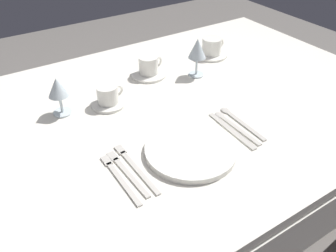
{
  "coord_description": "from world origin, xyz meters",
  "views": [
    {
      "loc": [
        -0.5,
        -0.84,
        1.39
      ],
      "look_at": [
        -0.03,
        -0.11,
        0.76
      ],
      "focal_mm": 37.2,
      "sensor_mm": 36.0,
      "label": 1
    }
  ],
  "objects_px": {
    "wine_glass_left": "(197,50)",
    "coffee_cup_left": "(149,65)",
    "dinner_knife": "(232,131)",
    "spoon_soup": "(231,124)",
    "fork_outer": "(135,166)",
    "spoon_dessert": "(237,119)",
    "dinner_plate": "(191,150)",
    "coffee_cup_far": "(212,46)",
    "wine_glass_centre": "(58,89)",
    "fork_inner": "(126,171)",
    "coffee_cup_right": "(108,94)",
    "fork_salad": "(119,177)"
  },
  "relations": [
    {
      "from": "dinner_knife",
      "to": "wine_glass_left",
      "type": "xyz_separation_m",
      "value": [
        0.13,
        0.36,
        0.1
      ]
    },
    {
      "from": "coffee_cup_right",
      "to": "fork_inner",
      "type": "bearing_deg",
      "value": -107.53
    },
    {
      "from": "dinner_plate",
      "to": "coffee_cup_far",
      "type": "height_order",
      "value": "coffee_cup_far"
    },
    {
      "from": "fork_outer",
      "to": "dinner_knife",
      "type": "relative_size",
      "value": 1.07
    },
    {
      "from": "fork_salad",
      "to": "wine_glass_centre",
      "type": "bearing_deg",
      "value": 93.32
    },
    {
      "from": "spoon_soup",
      "to": "coffee_cup_far",
      "type": "height_order",
      "value": "coffee_cup_far"
    },
    {
      "from": "coffee_cup_left",
      "to": "dinner_knife",
      "type": "bearing_deg",
      "value": -86.5
    },
    {
      "from": "dinner_plate",
      "to": "dinner_knife",
      "type": "distance_m",
      "value": 0.17
    },
    {
      "from": "spoon_dessert",
      "to": "dinner_plate",
      "type": "bearing_deg",
      "value": -167.15
    },
    {
      "from": "fork_inner",
      "to": "spoon_soup",
      "type": "distance_m",
      "value": 0.38
    },
    {
      "from": "dinner_plate",
      "to": "fork_outer",
      "type": "relative_size",
      "value": 1.16
    },
    {
      "from": "dinner_knife",
      "to": "coffee_cup_left",
      "type": "xyz_separation_m",
      "value": [
        -0.03,
        0.47,
        0.04
      ]
    },
    {
      "from": "dinner_plate",
      "to": "dinner_knife",
      "type": "bearing_deg",
      "value": 2.78
    },
    {
      "from": "dinner_plate",
      "to": "fork_outer",
      "type": "bearing_deg",
      "value": 168.95
    },
    {
      "from": "coffee_cup_left",
      "to": "wine_glass_left",
      "type": "xyz_separation_m",
      "value": [
        0.16,
        -0.1,
        0.06
      ]
    },
    {
      "from": "fork_salad",
      "to": "coffee_cup_far",
      "type": "bearing_deg",
      "value": 34.39
    },
    {
      "from": "spoon_dessert",
      "to": "coffee_cup_right",
      "type": "relative_size",
      "value": 2.21
    },
    {
      "from": "dinner_plate",
      "to": "fork_inner",
      "type": "xyz_separation_m",
      "value": [
        -0.19,
        0.03,
        -0.01
      ]
    },
    {
      "from": "dinner_knife",
      "to": "spoon_soup",
      "type": "xyz_separation_m",
      "value": [
        0.02,
        0.03,
        0.0
      ]
    },
    {
      "from": "fork_inner",
      "to": "coffee_cup_left",
      "type": "xyz_separation_m",
      "value": [
        0.33,
        0.45,
        0.04
      ]
    },
    {
      "from": "spoon_soup",
      "to": "wine_glass_centre",
      "type": "height_order",
      "value": "wine_glass_centre"
    },
    {
      "from": "dinner_knife",
      "to": "wine_glass_centre",
      "type": "height_order",
      "value": "wine_glass_centre"
    },
    {
      "from": "spoon_soup",
      "to": "wine_glass_left",
      "type": "height_order",
      "value": "wine_glass_left"
    },
    {
      "from": "fork_outer",
      "to": "fork_inner",
      "type": "relative_size",
      "value": 1.1
    },
    {
      "from": "fork_outer",
      "to": "spoon_dessert",
      "type": "distance_m",
      "value": 0.39
    },
    {
      "from": "dinner_plate",
      "to": "coffee_cup_right",
      "type": "xyz_separation_m",
      "value": [
        -0.09,
        0.36,
        0.03
      ]
    },
    {
      "from": "wine_glass_left",
      "to": "fork_salad",
      "type": "bearing_deg",
      "value": -145.46
    },
    {
      "from": "dinner_plate",
      "to": "wine_glass_left",
      "type": "bearing_deg",
      "value": 51.64
    },
    {
      "from": "wine_glass_left",
      "to": "coffee_cup_left",
      "type": "bearing_deg",
      "value": 147.04
    },
    {
      "from": "dinner_knife",
      "to": "spoon_dessert",
      "type": "xyz_separation_m",
      "value": [
        0.06,
        0.04,
        0.0
      ]
    },
    {
      "from": "spoon_dessert",
      "to": "fork_inner",
      "type": "bearing_deg",
      "value": -176.75
    },
    {
      "from": "fork_salad",
      "to": "coffee_cup_left",
      "type": "distance_m",
      "value": 0.58
    },
    {
      "from": "coffee_cup_far",
      "to": "wine_glass_left",
      "type": "bearing_deg",
      "value": -146.08
    },
    {
      "from": "coffee_cup_left",
      "to": "wine_glass_centre",
      "type": "height_order",
      "value": "wine_glass_centre"
    },
    {
      "from": "fork_salad",
      "to": "wine_glass_left",
      "type": "xyz_separation_m",
      "value": [
        0.51,
        0.35,
        0.1
      ]
    },
    {
      "from": "dinner_knife",
      "to": "fork_salad",
      "type": "bearing_deg",
      "value": 178.56
    },
    {
      "from": "dinner_knife",
      "to": "wine_glass_centre",
      "type": "bearing_deg",
      "value": 136.51
    },
    {
      "from": "spoon_soup",
      "to": "coffee_cup_far",
      "type": "relative_size",
      "value": 1.93
    },
    {
      "from": "dinner_knife",
      "to": "spoon_soup",
      "type": "height_order",
      "value": "spoon_soup"
    },
    {
      "from": "wine_glass_left",
      "to": "wine_glass_centre",
      "type": "bearing_deg",
      "value": 177.51
    },
    {
      "from": "fork_outer",
      "to": "wine_glass_centre",
      "type": "xyz_separation_m",
      "value": [
        -0.08,
        0.36,
        0.09
      ]
    },
    {
      "from": "dinner_knife",
      "to": "spoon_dessert",
      "type": "relative_size",
      "value": 1.02
    },
    {
      "from": "spoon_dessert",
      "to": "coffee_cup_left",
      "type": "bearing_deg",
      "value": 101.28
    },
    {
      "from": "fork_outer",
      "to": "dinner_knife",
      "type": "xyz_separation_m",
      "value": [
        0.33,
        -0.02,
        0.0
      ]
    },
    {
      "from": "coffee_cup_right",
      "to": "wine_glass_centre",
      "type": "height_order",
      "value": "wine_glass_centre"
    },
    {
      "from": "fork_outer",
      "to": "fork_inner",
      "type": "height_order",
      "value": "same"
    },
    {
      "from": "fork_inner",
      "to": "spoon_soup",
      "type": "height_order",
      "value": "spoon_soup"
    },
    {
      "from": "coffee_cup_right",
      "to": "coffee_cup_far",
      "type": "distance_m",
      "value": 0.56
    },
    {
      "from": "fork_inner",
      "to": "dinner_knife",
      "type": "xyz_separation_m",
      "value": [
        0.36,
        -0.02,
        0.0
      ]
    },
    {
      "from": "dinner_plate",
      "to": "coffee_cup_left",
      "type": "distance_m",
      "value": 0.49
    }
  ]
}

